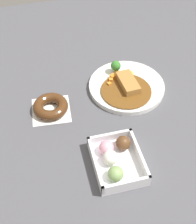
% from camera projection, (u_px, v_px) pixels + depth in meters
% --- Properties ---
extents(ground_plane, '(1.60, 1.60, 0.00)m').
position_uv_depth(ground_plane, '(122.00, 114.00, 1.01)').
color(ground_plane, '#4C4C51').
extents(curry_plate, '(0.26, 0.26, 0.07)m').
position_uv_depth(curry_plate, '(126.00, 86.00, 1.08)').
color(curry_plate, white).
rests_on(curry_plate, ground_plane).
extents(donut_box, '(0.17, 0.14, 0.06)m').
position_uv_depth(donut_box, '(116.00, 159.00, 0.86)').
color(donut_box, white).
rests_on(donut_box, ground_plane).
extents(chocolate_ring_donut, '(0.13, 0.13, 0.04)m').
position_uv_depth(chocolate_ring_donut, '(51.00, 107.00, 1.01)').
color(chocolate_ring_donut, white).
rests_on(chocolate_ring_donut, ground_plane).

